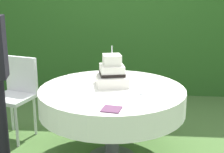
{
  "coord_description": "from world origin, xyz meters",
  "views": [
    {
      "loc": [
        0.24,
        -2.87,
        1.64
      ],
      "look_at": [
        -0.0,
        0.05,
        0.83
      ],
      "focal_mm": 52.37,
      "sensor_mm": 36.0,
      "label": 1
    }
  ],
  "objects": [
    {
      "name": "serving_plate_far",
      "position": [
        0.3,
        -0.12,
        0.73
      ],
      "size": [
        0.12,
        0.12,
        0.01
      ],
      "primitive_type": "cylinder",
      "color": "white",
      "rests_on": "cake_table"
    },
    {
      "name": "foliage_hedge",
      "position": [
        0.0,
        2.28,
        1.43
      ],
      "size": [
        5.43,
        0.57,
        2.87
      ],
      "primitive_type": "cube",
      "color": "#28561E",
      "rests_on": "ground_plane"
    },
    {
      "name": "garden_chair",
      "position": [
        -1.09,
        0.45,
        0.54
      ],
      "size": [
        0.5,
        0.5,
        0.89
      ],
      "color": "white",
      "rests_on": "ground_plane"
    },
    {
      "name": "wedding_cake",
      "position": [
        -0.01,
        0.1,
        0.84
      ],
      "size": [
        0.35,
        0.35,
        0.38
      ],
      "color": "white",
      "rests_on": "cake_table"
    },
    {
      "name": "cake_table",
      "position": [
        0.0,
        0.0,
        0.61
      ],
      "size": [
        1.36,
        1.36,
        0.73
      ],
      "color": "#4C4C51",
      "rests_on": "ground_plane"
    },
    {
      "name": "serving_plate_left",
      "position": [
        -0.43,
        0.31,
        0.73
      ],
      "size": [
        0.12,
        0.12,
        0.01
      ],
      "primitive_type": "cylinder",
      "color": "white",
      "rests_on": "cake_table"
    },
    {
      "name": "napkin_stack",
      "position": [
        0.04,
        -0.54,
        0.73
      ],
      "size": [
        0.17,
        0.17,
        0.01
      ],
      "primitive_type": "cube",
      "rotation": [
        0.0,
        0.0,
        -0.17
      ],
      "color": "#603856",
      "rests_on": "cake_table"
    },
    {
      "name": "serving_plate_near",
      "position": [
        0.2,
        0.47,
        0.73
      ],
      "size": [
        0.12,
        0.12,
        0.01
      ],
      "primitive_type": "cylinder",
      "color": "white",
      "rests_on": "cake_table"
    }
  ]
}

